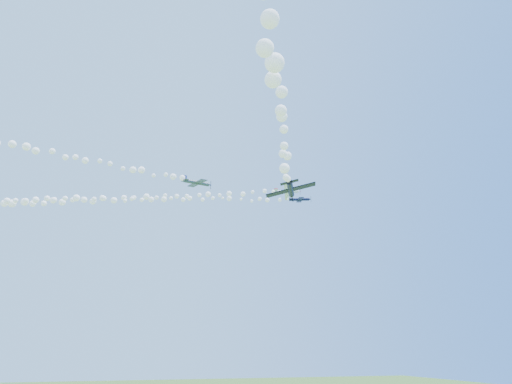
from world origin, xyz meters
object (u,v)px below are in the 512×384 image
object	(u,v)px
plane_black	(291,189)
plane_white	(287,192)
plane_navy	(300,199)
plane_grey	(197,183)

from	to	relation	value
plane_black	plane_white	bearing A→B (deg)	3.44
plane_white	plane_black	size ratio (longest dim) A/B	0.98
plane_navy	plane_grey	distance (m)	35.51
plane_white	plane_grey	world-z (taller)	plane_white
plane_navy	plane_white	bearing A→B (deg)	165.65
plane_navy	plane_black	distance (m)	50.42
plane_grey	plane_black	bearing A→B (deg)	-83.63
plane_grey	plane_navy	bearing A→B (deg)	12.99
plane_navy	plane_black	world-z (taller)	plane_navy
plane_grey	plane_black	xyz separation A→B (m)	(11.12, -26.86, -10.06)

